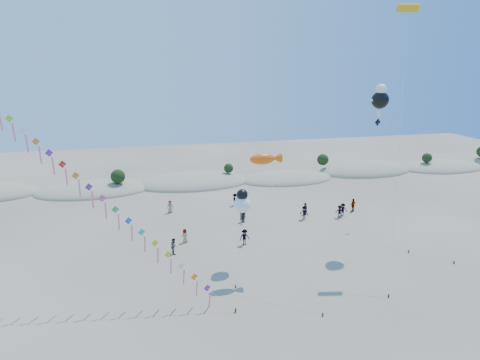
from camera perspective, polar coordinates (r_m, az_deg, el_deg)
name	(u,v)px	position (r m, az deg, el deg)	size (l,w,h in m)	color
dune_ridge	(200,182)	(67.79, -5.68, -0.35)	(145.30, 11.49, 5.57)	gray
kite_train	(44,150)	(35.50, -26.08, 3.88)	(26.87, 12.87, 24.36)	#3F2D1E
fish_kite	(266,159)	(36.42, 3.70, 3.01)	(3.75, 9.32, 11.45)	#3F2D1E
cartoon_kite_low	(242,202)	(38.35, 0.31, -3.20)	(2.50, 5.16, 7.78)	#3F2D1E
cartoon_kite_high	(380,98)	(44.71, 19.32, 10.93)	(3.43, 5.20, 17.26)	#3F2D1E
parafoil_kite	(408,16)	(43.46, 22.74, 20.75)	(6.56, 9.91, 24.61)	#3F2D1E
dark_kite	(398,161)	(49.35, 21.61, 2.57)	(2.16, 13.33, 12.92)	#3F2D1E
beachgoers	(269,216)	(50.79, 4.19, -5.06)	(25.54, 14.34, 1.83)	slate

